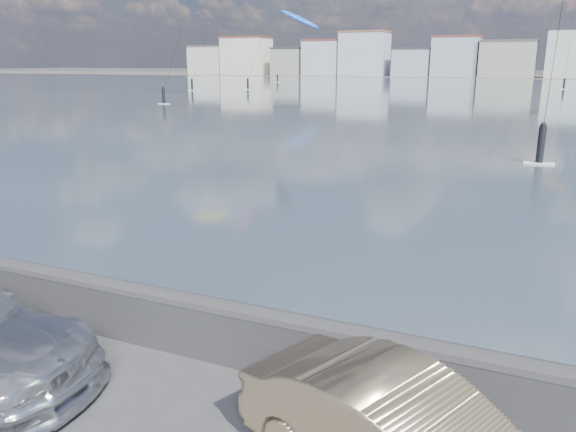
# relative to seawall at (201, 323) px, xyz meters

# --- Properties ---
(bay_water) EXTENTS (500.00, 177.00, 0.00)m
(bay_water) POSITION_rel_seawall_xyz_m (0.00, 88.80, -0.58)
(bay_water) COLOR #2E4052
(bay_water) RESTS_ON ground
(far_shore_strip) EXTENTS (500.00, 60.00, 0.00)m
(far_shore_strip) POSITION_rel_seawall_xyz_m (0.00, 197.30, -0.57)
(far_shore_strip) COLOR #4C473D
(far_shore_strip) RESTS_ON ground
(seawall) EXTENTS (400.00, 0.36, 1.08)m
(seawall) POSITION_rel_seawall_xyz_m (0.00, 0.00, 0.00)
(seawall) COLOR #28282B
(seawall) RESTS_ON ground
(far_buildings) EXTENTS (240.79, 13.26, 14.60)m
(far_buildings) POSITION_rel_seawall_xyz_m (1.31, 183.30, 5.44)
(far_buildings) COLOR beige
(far_buildings) RESTS_ON ground
(kitesurfer_5) EXTENTS (10.40, 14.63, 17.93)m
(kitesurfer_5) POSITION_rel_seawall_xyz_m (-52.25, 128.38, 14.25)
(kitesurfer_5) COLOR blue
(kitesurfer_5) RESTS_ON ground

